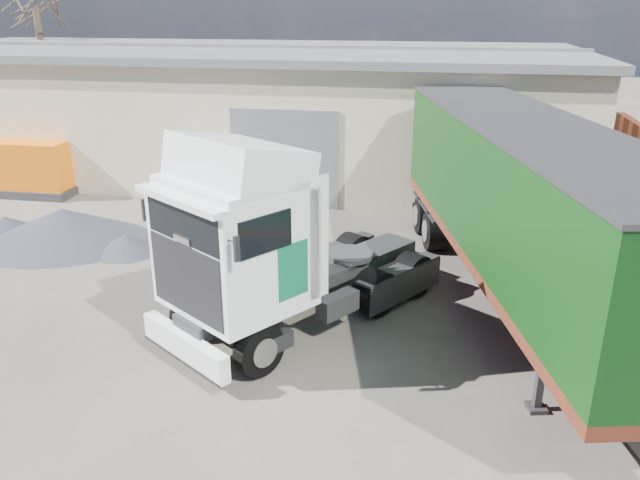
% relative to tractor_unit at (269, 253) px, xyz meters
% --- Properties ---
extents(ground, '(120.00, 120.00, 0.00)m').
position_rel_tractor_unit_xyz_m(ground, '(0.00, -0.58, -1.99)').
color(ground, black).
rests_on(ground, ground).
extents(warehouse, '(30.60, 12.60, 5.42)m').
position_rel_tractor_unit_xyz_m(warehouse, '(-5.99, 15.41, 0.67)').
color(warehouse, beige).
rests_on(warehouse, ground).
extents(tractor_unit, '(6.08, 7.21, 4.73)m').
position_rel_tractor_unit_xyz_m(tractor_unit, '(0.00, 0.00, 0.00)').
color(tractor_unit, black).
rests_on(tractor_unit, ground).
extents(box_trailer, '(6.05, 14.01, 4.56)m').
position_rel_tractor_unit_xyz_m(box_trailer, '(5.57, 2.67, 0.79)').
color(box_trailer, '#2D2D30').
rests_on(box_trailer, ground).
extents(panel_van, '(2.58, 4.54, 1.75)m').
position_rel_tractor_unit_xyz_m(panel_van, '(-4.78, 9.04, -1.08)').
color(panel_van, black).
rests_on(panel_van, ground).
extents(orange_skip, '(3.47, 2.21, 2.14)m').
position_rel_tractor_unit_xyz_m(orange_skip, '(-12.21, 9.22, -1.05)').
color(orange_skip, '#2D2D30').
rests_on(orange_skip, ground).
extents(gravel_heap, '(7.38, 6.92, 1.12)m').
position_rel_tractor_unit_xyz_m(gravel_heap, '(-8.04, 4.38, -1.47)').
color(gravel_heap, black).
rests_on(gravel_heap, ground).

